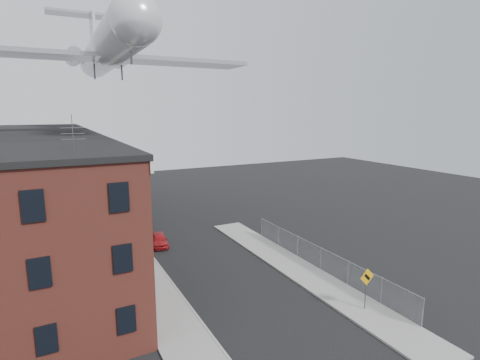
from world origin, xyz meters
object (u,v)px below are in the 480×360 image
Objects in this scene: car_near at (159,240)px; airplane at (108,49)px; street_tree at (109,189)px; warning_sign at (367,282)px; car_far at (120,205)px; car_mid at (141,219)px; utility_pole at (121,196)px.

airplane is at bearing 110.12° from car_near.
airplane reaches higher than car_near.
street_tree reaches higher than car_near.
warning_sign is 0.54× the size of street_tree.
warning_sign reaches higher than car_far.
car_mid reaches higher than car_near.
warning_sign is 22.25m from utility_pole.
street_tree reaches higher than car_far.
utility_pole is at bearing -95.00° from car_far.
utility_pole is at bearing -120.77° from car_mid.
car_mid is at bearing -60.97° from street_tree.
utility_pole is at bearing 120.48° from warning_sign.
warning_sign is 0.71× the size of car_far.
car_far is at bearing 105.84° from warning_sign.
utility_pole is 15.81m from airplane.
car_mid is 7.98m from car_far.
car_near is 20.35m from airplane.
car_far is (1.67, 3.48, -2.88)m from street_tree.
car_mid is at bearing -44.36° from airplane.
car_far is at bearing 64.31° from street_tree.
utility_pole reaches higher than warning_sign.
car_mid is at bearing 97.70° from car_near.
car_near is 15.21m from car_far.
airplane is at bearing 84.35° from utility_pole.
warning_sign is at bearing -69.42° from street_tree.
street_tree is 5.80m from car_mid.
utility_pole reaches higher than street_tree.
utility_pole is 14.16m from car_far.
utility_pole is at bearing -95.65° from airplane.
utility_pole reaches higher than car_mid.
utility_pole is 1.73× the size of street_tree.
warning_sign is 30.96m from street_tree.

